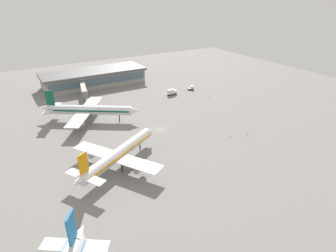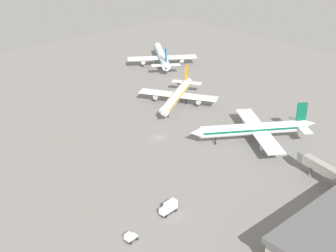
{
  "view_description": "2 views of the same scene",
  "coord_description": "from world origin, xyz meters",
  "px_view_note": "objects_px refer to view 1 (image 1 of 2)",
  "views": [
    {
      "loc": [
        53.91,
        97.84,
        54.64
      ],
      "look_at": [
        -0.65,
        6.05,
        4.09
      ],
      "focal_mm": 30.79,
      "sensor_mm": 36.0,
      "label": 1
    },
    {
      "loc": [
        -98.48,
        -113.06,
        75.75
      ],
      "look_at": [
        2.54,
        -2.16,
        4.62
      ],
      "focal_mm": 49.14,
      "sensor_mm": 36.0,
      "label": 2
    }
  ],
  "objects_px": {
    "baggage_tug": "(191,88)",
    "safety_cone_far_side": "(248,135)",
    "safety_cone_near_gate": "(209,97)",
    "safety_cone_mid_apron": "(230,136)",
    "airplane_at_gate": "(88,110)",
    "airplane_taxiing": "(118,154)",
    "catering_truck": "(172,92)"
  },
  "relations": [
    {
      "from": "airplane_at_gate",
      "to": "safety_cone_mid_apron",
      "type": "relative_size",
      "value": 67.33
    },
    {
      "from": "catering_truck",
      "to": "safety_cone_mid_apron",
      "type": "height_order",
      "value": "catering_truck"
    },
    {
      "from": "baggage_tug",
      "to": "safety_cone_far_side",
      "type": "xyz_separation_m",
      "value": [
        14.86,
        62.16,
        -0.86
      ]
    },
    {
      "from": "safety_cone_mid_apron",
      "to": "safety_cone_far_side",
      "type": "distance_m",
      "value": 7.41
    },
    {
      "from": "airplane_at_gate",
      "to": "airplane_taxiing",
      "type": "xyz_separation_m",
      "value": [
        2.71,
        42.87,
        -0.42
      ]
    },
    {
      "from": "catering_truck",
      "to": "safety_cone_near_gate",
      "type": "xyz_separation_m",
      "value": [
        -15.56,
        14.49,
        -1.4
      ]
    },
    {
      "from": "baggage_tug",
      "to": "safety_cone_far_side",
      "type": "bearing_deg",
      "value": -109.11
    },
    {
      "from": "baggage_tug",
      "to": "safety_cone_mid_apron",
      "type": "xyz_separation_m",
      "value": [
        21.58,
        59.04,
        -0.86
      ]
    },
    {
      "from": "airplane_taxiing",
      "to": "safety_cone_mid_apron",
      "type": "relative_size",
      "value": 63.69
    },
    {
      "from": "airplane_at_gate",
      "to": "safety_cone_far_side",
      "type": "distance_m",
      "value": 71.32
    },
    {
      "from": "airplane_taxiing",
      "to": "catering_truck",
      "type": "distance_m",
      "value": 76.29
    },
    {
      "from": "airplane_taxiing",
      "to": "safety_cone_mid_apron",
      "type": "bearing_deg",
      "value": -34.06
    },
    {
      "from": "safety_cone_near_gate",
      "to": "safety_cone_mid_apron",
      "type": "height_order",
      "value": "same"
    },
    {
      "from": "catering_truck",
      "to": "baggage_tug",
      "type": "relative_size",
      "value": 1.7
    },
    {
      "from": "airplane_taxiing",
      "to": "safety_cone_mid_apron",
      "type": "height_order",
      "value": "airplane_taxiing"
    },
    {
      "from": "safety_cone_far_side",
      "to": "airplane_at_gate",
      "type": "bearing_deg",
      "value": -43.47
    },
    {
      "from": "airplane_taxiing",
      "to": "catering_truck",
      "type": "relative_size",
      "value": 6.68
    },
    {
      "from": "airplane_at_gate",
      "to": "safety_cone_near_gate",
      "type": "distance_m",
      "value": 67.12
    },
    {
      "from": "airplane_at_gate",
      "to": "safety_cone_near_gate",
      "type": "bearing_deg",
      "value": 30.68
    },
    {
      "from": "baggage_tug",
      "to": "safety_cone_far_side",
      "type": "relative_size",
      "value": 5.62
    },
    {
      "from": "safety_cone_near_gate",
      "to": "catering_truck",
      "type": "bearing_deg",
      "value": -42.95
    },
    {
      "from": "safety_cone_mid_apron",
      "to": "airplane_taxiing",
      "type": "bearing_deg",
      "value": -3.56
    },
    {
      "from": "safety_cone_near_gate",
      "to": "baggage_tug",
      "type": "bearing_deg",
      "value": -88.8
    },
    {
      "from": "safety_cone_mid_apron",
      "to": "safety_cone_far_side",
      "type": "relative_size",
      "value": 1.0
    },
    {
      "from": "catering_truck",
      "to": "safety_cone_near_gate",
      "type": "relative_size",
      "value": 9.53
    },
    {
      "from": "airplane_at_gate",
      "to": "catering_truck",
      "type": "xyz_separation_m",
      "value": [
        -51.28,
        -10.94,
        -3.42
      ]
    },
    {
      "from": "airplane_taxiing",
      "to": "safety_cone_near_gate",
      "type": "relative_size",
      "value": 63.69
    },
    {
      "from": "airplane_taxiing",
      "to": "safety_cone_near_gate",
      "type": "xyz_separation_m",
      "value": [
        -69.56,
        -39.32,
        -4.4
      ]
    },
    {
      "from": "catering_truck",
      "to": "safety_cone_mid_apron",
      "type": "distance_m",
      "value": 57.15
    },
    {
      "from": "safety_cone_far_side",
      "to": "airplane_taxiing",
      "type": "bearing_deg",
      "value": -6.39
    },
    {
      "from": "airplane_at_gate",
      "to": "baggage_tug",
      "type": "height_order",
      "value": "airplane_at_gate"
    },
    {
      "from": "safety_cone_near_gate",
      "to": "safety_cone_far_side",
      "type": "height_order",
      "value": "same"
    }
  ]
}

